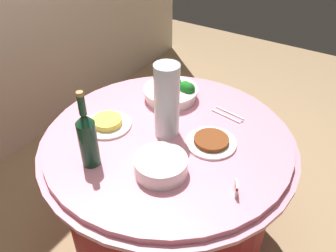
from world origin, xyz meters
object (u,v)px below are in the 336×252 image
serving_tongs (229,115)px  food_plate_stir_fry (211,142)px  plate_stack (161,166)px  food_plate_fried_egg (107,123)px  broccoli_bowl (172,92)px  wine_bottle (88,138)px  label_placard_front (236,188)px  decorative_fruit_vase (167,103)px

serving_tongs → food_plate_stir_fry: 0.24m
plate_stack → food_plate_fried_egg: (0.12, 0.38, -0.02)m
plate_stack → food_plate_stir_fry: bearing=-18.5°
serving_tongs → plate_stack: bearing=172.6°
broccoli_bowl → food_plate_stir_fry: (-0.22, -0.34, -0.03)m
broccoli_bowl → wine_bottle: 0.59m
broccoli_bowl → label_placard_front: size_ratio=5.09×
serving_tongs → food_plate_fried_egg: size_ratio=0.76×
label_placard_front → food_plate_fried_egg: bearing=84.4°
decorative_fruit_vase → serving_tongs: decorative_fruit_vase is taller
decorative_fruit_vase → food_plate_stir_fry: decorative_fruit_vase is taller
plate_stack → serving_tongs: plate_stack is taller
food_plate_stir_fry → serving_tongs: bearing=5.5°
food_plate_fried_egg → label_placard_front: (-0.07, -0.67, 0.02)m
wine_bottle → label_placard_front: (0.16, -0.56, -0.10)m
food_plate_stir_fry → food_plate_fried_egg: bearing=107.0°
decorative_fruit_vase → food_plate_stir_fry: size_ratio=1.55×
decorative_fruit_vase → serving_tongs: (0.27, -0.18, -0.16)m
plate_stack → serving_tongs: (0.50, -0.06, -0.03)m
food_plate_stir_fry → plate_stack: bearing=161.5°
wine_bottle → food_plate_fried_egg: (0.23, 0.11, -0.11)m
plate_stack → wine_bottle: bearing=111.7°
food_plate_fried_egg → food_plate_stir_fry: (0.14, -0.46, -0.00)m
plate_stack → food_plate_fried_egg: 0.40m
serving_tongs → broccoli_bowl: bearing=93.9°
serving_tongs → food_plate_stir_fry: (-0.24, -0.02, 0.01)m
broccoli_bowl → decorative_fruit_vase: bearing=-152.6°
food_plate_fried_egg → food_plate_stir_fry: bearing=-73.0°
wine_bottle → serving_tongs: 0.70m
broccoli_bowl → serving_tongs: size_ratio=1.67×
food_plate_fried_egg → food_plate_stir_fry: 0.49m
plate_stack → decorative_fruit_vase: 0.28m
serving_tongs → food_plate_fried_egg: bearing=130.7°
decorative_fruit_vase → wine_bottle: bearing=155.6°
plate_stack → decorative_fruit_vase: bearing=27.6°
broccoli_bowl → plate_stack: 0.54m
broccoli_bowl → food_plate_stir_fry: size_ratio=1.27×
decorative_fruit_vase → label_placard_front: 0.46m
broccoli_bowl → food_plate_fried_egg: broccoli_bowl is taller
wine_bottle → decorative_fruit_vase: (0.33, -0.15, 0.03)m
plate_stack → label_placard_front: size_ratio=3.82×
broccoli_bowl → food_plate_fried_egg: bearing=160.2°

